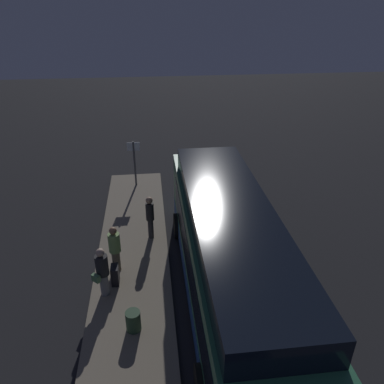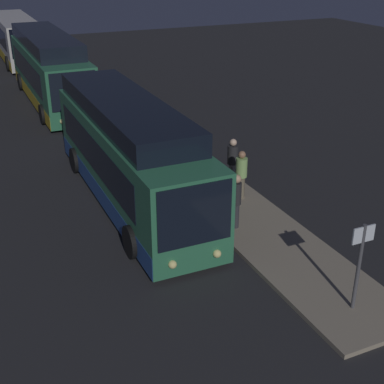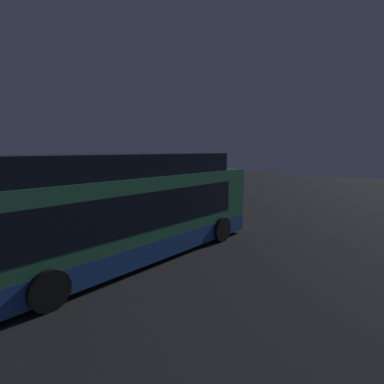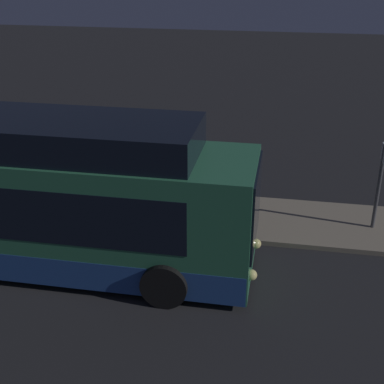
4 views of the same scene
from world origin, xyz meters
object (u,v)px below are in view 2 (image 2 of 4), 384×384
at_px(sign_post, 360,257).
at_px(trash_bin, 192,165).
at_px(bus_third, 17,39).
at_px(passenger_boarding, 241,173).
at_px(suitcase, 231,181).
at_px(bus_second, 50,72).
at_px(bus_lead, 129,156).
at_px(passenger_with_bags, 236,198).
at_px(passenger_waiting, 233,160).

relative_size(sign_post, trash_bin, 3.66).
bearing_deg(sign_post, bus_third, -175.36).
bearing_deg(passenger_boarding, trash_bin, 98.75).
distance_m(suitcase, trash_bin, 2.21).
distance_m(suitcase, sign_post, 7.68).
bearing_deg(bus_second, bus_lead, 0.00).
relative_size(passenger_with_bags, sign_post, 0.78).
relative_size(passenger_boarding, suitcase, 1.94).
xyz_separation_m(passenger_waiting, passenger_with_bags, (3.14, -1.57, 0.07)).
bearing_deg(suitcase, bus_lead, -106.71).
bearing_deg(sign_post, passenger_boarding, 175.26).
bearing_deg(bus_second, sign_post, 7.38).
xyz_separation_m(bus_lead, sign_post, (8.65, 3.01, -0.06)).
bearing_deg(passenger_waiting, passenger_with_bags, -77.26).
bearing_deg(passenger_boarding, sign_post, -99.09).
distance_m(bus_second, passenger_boarding, 16.77).
distance_m(bus_lead, passenger_with_bags, 4.40).
xyz_separation_m(passenger_boarding, sign_post, (6.87, -0.57, 0.52)).
xyz_separation_m(bus_lead, bus_second, (-14.58, -0.00, 0.10)).
bearing_deg(sign_post, bus_lead, -160.83).
bearing_deg(bus_second, passenger_waiting, 14.41).
height_order(passenger_waiting, suitcase, passenger_waiting).
height_order(bus_third, trash_bin, bus_third).
height_order(passenger_with_bags, trash_bin, passenger_with_bags).
distance_m(passenger_with_bags, sign_post, 5.01).
xyz_separation_m(bus_lead, passenger_with_bags, (3.70, 2.32, -0.50)).
bearing_deg(trash_bin, suitcase, 17.28).
bearing_deg(trash_bin, passenger_boarding, 13.10).
relative_size(bus_lead, trash_bin, 17.23).
xyz_separation_m(bus_lead, bus_third, (-28.40, -0.00, -0.03)).
height_order(sign_post, trash_bin, sign_post).
distance_m(bus_third, suitcase, 29.72).
height_order(bus_second, suitcase, bus_second).
bearing_deg(passenger_with_bags, passenger_boarding, -117.88).
height_order(bus_third, passenger_waiting, bus_third).
bearing_deg(bus_lead, passenger_boarding, 63.51).
xyz_separation_m(bus_second, sign_post, (23.23, 3.01, -0.16)).
xyz_separation_m(passenger_waiting, trash_bin, (-1.60, -0.97, -0.64)).
relative_size(passenger_waiting, passenger_with_bags, 0.97).
bearing_deg(passenger_boarding, passenger_waiting, 71.33).
distance_m(passenger_boarding, passenger_waiting, 1.26).
bearing_deg(passenger_with_bags, trash_bin, -91.89).
distance_m(bus_lead, sign_post, 9.16).
bearing_deg(bus_second, suitcase, 12.87).
xyz_separation_m(bus_third, passenger_with_bags, (32.11, 2.32, -0.47)).
distance_m(bus_lead, passenger_waiting, 3.97).
height_order(passenger_waiting, trash_bin, passenger_waiting).
bearing_deg(bus_lead, sign_post, 19.17).
height_order(bus_second, sign_post, bus_second).
height_order(bus_lead, bus_second, bus_second).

